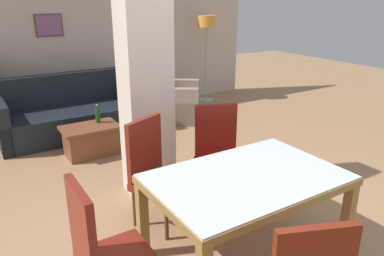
{
  "coord_description": "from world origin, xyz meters",
  "views": [
    {
      "loc": [
        -1.75,
        -1.98,
        2.06
      ],
      "look_at": [
        0.0,
        0.8,
        0.9
      ],
      "focal_mm": 35.0,
      "sensor_mm": 36.0,
      "label": 1
    }
  ],
  "objects": [
    {
      "name": "ground_plane",
      "position": [
        0.0,
        0.0,
        0.0
      ],
      "size": [
        18.0,
        18.0,
        0.0
      ],
      "primitive_type": "plane",
      "color": "#A47953"
    },
    {
      "name": "floor_lamp",
      "position": [
        2.5,
        4.25,
        1.44
      ],
      "size": [
        0.36,
        0.36,
        1.7
      ],
      "color": "#B7B7BC",
      "rests_on": "ground_plane"
    },
    {
      "name": "back_wall",
      "position": [
        -0.0,
        4.69,
        1.35
      ],
      "size": [
        7.2,
        0.09,
        2.7
      ],
      "color": "beige",
      "rests_on": "ground_plane"
    },
    {
      "name": "armchair",
      "position": [
        1.29,
        3.53,
        0.29
      ],
      "size": [
        1.17,
        1.16,
        0.83
      ],
      "rotation": [
        0.0,
        0.0,
        4.12
      ],
      "color": "gray",
      "rests_on": "ground_plane"
    },
    {
      "name": "dining_chair_far_right",
      "position": [
        0.37,
        0.89,
        0.53
      ],
      "size": [
        0.6,
        0.6,
        1.01
      ],
      "rotation": [
        0.0,
        0.0,
        2.75
      ],
      "color": "maroon",
      "rests_on": "ground_plane"
    },
    {
      "name": "coffee_table",
      "position": [
        -0.39,
        2.76,
        0.21
      ],
      "size": [
        0.75,
        0.5,
        0.41
      ],
      "color": "brown",
      "rests_on": "ground_plane"
    },
    {
      "name": "dining_chair_far_left",
      "position": [
        -0.37,
        0.86,
        0.53
      ],
      "size": [
        0.6,
        0.6,
        1.01
      ],
      "rotation": [
        0.0,
        0.0,
        -2.73
      ],
      "color": "maroon",
      "rests_on": "ground_plane"
    },
    {
      "name": "divider_pillar",
      "position": [
        -0.15,
        1.46,
        1.35
      ],
      "size": [
        0.49,
        0.35,
        2.7
      ],
      "color": "beige",
      "rests_on": "ground_plane"
    },
    {
      "name": "sofa",
      "position": [
        -0.39,
        3.72,
        0.3
      ],
      "size": [
        2.13,
        0.94,
        0.91
      ],
      "rotation": [
        0.0,
        0.0,
        3.14
      ],
      "color": "black",
      "rests_on": "ground_plane"
    },
    {
      "name": "dining_chair_head_left",
      "position": [
        -1.17,
        0.0,
        0.53
      ],
      "size": [
        0.46,
        0.46,
        1.01
      ],
      "rotation": [
        0.0,
        0.0,
        -1.57
      ],
      "color": "maroon",
      "rests_on": "ground_plane"
    },
    {
      "name": "dining_table",
      "position": [
        0.0,
        0.0,
        0.59
      ],
      "size": [
        1.5,
        0.99,
        0.75
      ],
      "color": "olive",
      "rests_on": "ground_plane"
    },
    {
      "name": "bottle",
      "position": [
        -0.24,
        2.86,
        0.5
      ],
      "size": [
        0.07,
        0.07,
        0.26
      ],
      "color": "#194C23",
      "rests_on": "coffee_table"
    }
  ]
}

